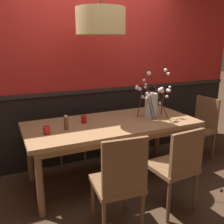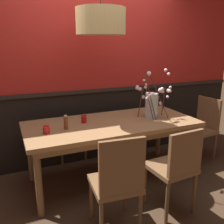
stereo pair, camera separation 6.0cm
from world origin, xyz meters
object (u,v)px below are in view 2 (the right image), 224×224
object	(u,v)px
pendant_lamp	(101,21)
candle_holder_nearer_edge	(84,119)
chair_near_side_right	(176,166)
condiment_bottle	(66,122)
dining_table	(112,128)
candle_holder_nearer_center	(46,130)
vase_with_blossoms	(152,104)
chair_far_side_left	(68,124)
chair_near_side_left	(118,181)
chair_far_side_right	(109,119)
chair_head_east_end	(202,126)

from	to	relation	value
pendant_lamp	candle_holder_nearer_edge	bearing A→B (deg)	170.80
chair_near_side_right	condiment_bottle	size ratio (longest dim) A/B	5.68
dining_table	candle_holder_nearer_center	distance (m)	0.82
candle_holder_nearer_center	vase_with_blossoms	bearing A→B (deg)	2.67
vase_with_blossoms	condiment_bottle	xyz separation A→B (m)	(-1.13, -0.01, -0.10)
chair_far_side_left	chair_near_side_left	distance (m)	1.77
vase_with_blossoms	chair_far_side_right	bearing A→B (deg)	104.30
dining_table	chair_near_side_right	world-z (taller)	chair_near_side_right
dining_table	candle_holder_nearer_center	world-z (taller)	candle_holder_nearer_center
chair_near_side_right	pendant_lamp	bearing A→B (deg)	113.49
chair_near_side_right	chair_near_side_left	size ratio (longest dim) A/B	0.95
vase_with_blossoms	pendant_lamp	xyz separation A→B (m)	(-0.65, 0.10, 0.99)
chair_far_side_right	chair_near_side_left	distance (m)	1.87
candle_holder_nearer_edge	chair_head_east_end	bearing A→B (deg)	-2.60
chair_far_side_right	pendant_lamp	bearing A→B (deg)	-118.70
condiment_bottle	dining_table	bearing A→B (deg)	3.14
chair_near_side_right	candle_holder_nearer_center	world-z (taller)	chair_near_side_right
chair_far_side_left	vase_with_blossoms	distance (m)	1.33
candle_holder_nearer_center	candle_holder_nearer_edge	world-z (taller)	candle_holder_nearer_edge
chair_far_side_left	chair_near_side_left	xyz separation A→B (m)	(-0.00, -1.77, 0.00)
chair_far_side_right	dining_table	bearing A→B (deg)	-110.66
chair_head_east_end	pendant_lamp	world-z (taller)	pendant_lamp
chair_near_side_right	chair_far_side_right	world-z (taller)	chair_near_side_right
dining_table	chair_near_side_right	size ratio (longest dim) A/B	2.28
chair_near_side_left	vase_with_blossoms	bearing A→B (deg)	44.42
dining_table	candle_holder_nearer_center	xyz separation A→B (m)	(-0.80, -0.09, 0.12)
chair_near_side_left	chair_head_east_end	bearing A→B (deg)	27.04
chair_head_east_end	candle_holder_nearer_edge	world-z (taller)	chair_head_east_end
chair_far_side_right	chair_near_side_right	bearing A→B (deg)	-90.52
dining_table	chair_far_side_left	bearing A→B (deg)	111.23
chair_near_side_left	candle_holder_nearer_center	world-z (taller)	chair_near_side_left
dining_table	pendant_lamp	bearing A→B (deg)	143.36
chair_head_east_end	vase_with_blossoms	world-z (taller)	vase_with_blossoms
condiment_bottle	pendant_lamp	distance (m)	1.19
pendant_lamp	chair_near_side_right	bearing A→B (deg)	-66.51
chair_far_side_left	chair_near_side_right	bearing A→B (deg)	-69.64
candle_holder_nearer_center	condiment_bottle	size ratio (longest dim) A/B	0.51
chair_near_side_left	vase_with_blossoms	world-z (taller)	vase_with_blossoms
chair_near_side_right	chair_far_side_right	distance (m)	1.72
dining_table	chair_head_east_end	world-z (taller)	chair_head_east_end
chair_far_side_left	vase_with_blossoms	xyz separation A→B (m)	(0.89, -0.90, 0.42)
chair_far_side_left	condiment_bottle	world-z (taller)	chair_far_side_left
dining_table	pendant_lamp	size ratio (longest dim) A/B	1.98
chair_near_side_left	candle_holder_nearer_edge	world-z (taller)	chair_near_side_left
chair_near_side_left	chair_far_side_left	bearing A→B (deg)	89.90
chair_near_side_right	candle_holder_nearer_center	distance (m)	1.39
dining_table	chair_far_side_right	bearing A→B (deg)	69.34
chair_head_east_end	vase_with_blossoms	bearing A→B (deg)	-176.49
chair_far_side_right	vase_with_blossoms	size ratio (longest dim) A/B	1.40
chair_far_side_right	condiment_bottle	size ratio (longest dim) A/B	5.66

